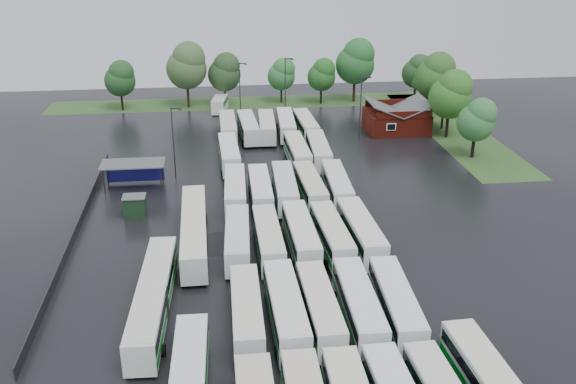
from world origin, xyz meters
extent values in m
plane|color=black|center=(0.00, 0.00, 0.00)|extent=(160.00, 160.00, 0.00)
cube|color=maroon|center=(24.00, 42.80, 1.70)|extent=(10.00, 8.00, 3.40)
cube|color=#4C4F51|center=(21.50, 42.80, 4.30)|extent=(5.07, 8.60, 2.19)
cube|color=#4C4F51|center=(26.50, 42.80, 4.30)|extent=(5.07, 8.60, 2.19)
cube|color=maroon|center=(24.00, 38.80, 3.90)|extent=(9.00, 0.20, 1.20)
cube|color=silver|center=(22.00, 38.75, 2.00)|extent=(1.60, 0.12, 1.20)
cylinder|color=#2D2D30|center=(-20.80, 20.00, 1.70)|extent=(0.16, 0.16, 3.40)
cylinder|color=#2D2D30|center=(-13.60, 20.00, 1.70)|extent=(0.16, 0.16, 3.40)
cylinder|color=#2D2D30|center=(-20.80, 23.20, 1.70)|extent=(0.16, 0.16, 3.40)
cylinder|color=#2D2D30|center=(-13.60, 23.20, 1.70)|extent=(0.16, 0.16, 3.40)
cube|color=#4C4F51|center=(-17.20, 21.60, 3.50)|extent=(8.20, 4.20, 0.15)
cube|color=navy|center=(-17.20, 23.50, 1.60)|extent=(7.60, 0.08, 2.60)
cube|color=black|center=(-16.20, 12.60, 1.25)|extent=(2.50, 2.00, 2.50)
cube|color=#4C4F51|center=(-16.20, 12.60, 2.56)|extent=(2.70, 2.20, 0.12)
cube|color=#2F5221|center=(2.00, 64.80, 0.01)|extent=(80.00, 10.00, 0.01)
cube|color=#2F5221|center=(34.00, 42.80, 0.01)|extent=(10.00, 50.00, 0.01)
cube|color=#2D2D30|center=(-22.20, 8.00, 0.60)|extent=(0.10, 50.00, 1.20)
cube|color=silver|center=(-4.39, -12.33, 1.79)|extent=(2.59, 11.78, 2.69)
cube|color=black|center=(-4.39, -12.33, 2.33)|extent=(2.64, 11.31, 0.86)
cube|color=#0D7725|center=(-4.39, -12.33, 1.19)|extent=(2.64, 11.55, 0.59)
cube|color=silver|center=(-4.39, -12.33, 3.18)|extent=(2.49, 11.43, 0.12)
cylinder|color=black|center=(-4.39, -16.09, 0.44)|extent=(2.50, 0.94, 0.94)
cylinder|color=black|center=(-4.39, -8.57, 0.44)|extent=(2.50, 0.94, 0.94)
cube|color=silver|center=(-1.08, -12.41, 1.88)|extent=(2.81, 12.42, 2.84)
cube|color=black|center=(-1.08, -12.41, 2.45)|extent=(2.86, 11.93, 0.91)
cube|color=#02831F|center=(-1.08, -12.41, 1.26)|extent=(2.85, 12.17, 0.62)
cube|color=white|center=(-1.08, -12.41, 3.35)|extent=(2.70, 12.05, 0.12)
cylinder|color=black|center=(-1.08, -16.37, 0.46)|extent=(2.63, 0.99, 0.99)
cylinder|color=black|center=(-1.08, -8.45, 0.46)|extent=(2.63, 0.99, 0.99)
cube|color=silver|center=(1.84, -12.45, 1.79)|extent=(2.62, 11.82, 2.70)
cube|color=black|center=(1.84, -12.45, 2.33)|extent=(2.68, 11.35, 0.86)
cube|color=#057F21|center=(1.84, -12.45, 1.20)|extent=(2.67, 11.59, 0.59)
cube|color=silver|center=(1.84, -12.45, 3.19)|extent=(2.52, 11.47, 0.12)
cylinder|color=black|center=(1.84, -16.22, 0.44)|extent=(2.51, 0.94, 0.94)
cylinder|color=black|center=(1.84, -8.68, 0.44)|extent=(2.51, 0.94, 0.94)
cube|color=silver|center=(5.22, -12.54, 1.86)|extent=(2.76, 12.26, 2.80)
cube|color=black|center=(5.22, -12.54, 2.42)|extent=(2.81, 11.77, 0.90)
cube|color=#1B7D2D|center=(5.22, -12.54, 1.24)|extent=(2.81, 12.01, 0.62)
cube|color=white|center=(5.22, -12.54, 3.31)|extent=(2.65, 11.89, 0.12)
cylinder|color=black|center=(5.22, -16.44, 0.46)|extent=(2.60, 0.98, 0.98)
cylinder|color=black|center=(5.22, -8.63, 0.46)|extent=(2.60, 0.98, 0.98)
cube|color=silver|center=(8.46, -12.64, 1.85)|extent=(3.11, 12.26, 2.78)
cube|color=black|center=(8.46, -12.64, 2.41)|extent=(3.15, 11.78, 0.89)
cube|color=#0F801F|center=(8.46, -12.64, 1.24)|extent=(3.15, 12.02, 0.61)
cube|color=white|center=(8.46, -12.64, 3.29)|extent=(3.00, 11.89, 0.12)
cylinder|color=black|center=(8.46, -16.53, 0.46)|extent=(2.58, 0.97, 0.97)
cylinder|color=black|center=(8.46, -8.75, 0.46)|extent=(2.58, 0.97, 0.97)
cube|color=silver|center=(-4.55, 1.52, 1.79)|extent=(3.00, 11.90, 2.70)
cube|color=black|center=(-4.55, 1.52, 2.34)|extent=(3.04, 11.43, 0.87)
cube|color=#1B8030|center=(-4.55, 1.52, 1.20)|extent=(3.04, 11.67, 0.59)
cube|color=silver|center=(-4.55, 1.52, 3.20)|extent=(2.89, 11.54, 0.12)
cylinder|color=black|center=(-4.55, -2.26, 0.44)|extent=(2.51, 0.94, 0.94)
cylinder|color=black|center=(-4.55, 5.29, 0.44)|extent=(2.51, 0.94, 0.94)
cube|color=silver|center=(-1.35, 1.14, 1.79)|extent=(2.55, 11.82, 2.70)
cube|color=black|center=(-1.35, 1.14, 2.34)|extent=(2.61, 11.35, 0.87)
cube|color=#037B14|center=(-1.35, 1.14, 1.20)|extent=(2.60, 11.59, 0.60)
cube|color=silver|center=(-1.35, 1.14, 3.20)|extent=(2.45, 11.47, 0.12)
cylinder|color=black|center=(-1.35, -2.64, 0.44)|extent=(2.51, 0.94, 0.94)
cylinder|color=black|center=(-1.35, 4.92, 0.44)|extent=(2.51, 0.94, 0.94)
cube|color=silver|center=(2.13, 1.50, 1.86)|extent=(2.71, 12.24, 2.80)
cube|color=black|center=(2.13, 1.50, 2.42)|extent=(2.77, 11.76, 0.90)
cube|color=#087E1E|center=(2.13, 1.50, 1.24)|extent=(2.76, 12.00, 0.62)
cube|color=white|center=(2.13, 1.50, 3.31)|extent=(2.61, 11.88, 0.12)
cylinder|color=black|center=(2.13, -2.40, 0.46)|extent=(2.59, 0.98, 0.98)
cylinder|color=black|center=(2.13, 5.41, 0.46)|extent=(2.59, 0.98, 0.98)
cube|color=silver|center=(5.36, 1.28, 1.81)|extent=(2.95, 12.00, 2.73)
cube|color=black|center=(5.36, 1.28, 2.36)|extent=(2.99, 11.53, 0.87)
cube|color=#07791F|center=(5.36, 1.28, 1.21)|extent=(2.99, 11.76, 0.60)
cube|color=silver|center=(5.36, 1.28, 3.23)|extent=(2.84, 11.64, 0.12)
cylinder|color=black|center=(5.36, -2.54, 0.45)|extent=(2.53, 0.95, 0.95)
cylinder|color=black|center=(5.36, 5.09, 0.45)|extent=(2.53, 0.95, 0.95)
cube|color=silver|center=(8.54, 1.44, 1.89)|extent=(2.99, 12.53, 2.85)
cube|color=black|center=(8.54, 1.44, 2.47)|extent=(3.04, 12.04, 0.91)
cube|color=#037F1D|center=(8.54, 1.44, 1.27)|extent=(3.04, 12.29, 0.63)
cube|color=white|center=(8.54, 1.44, 3.37)|extent=(2.88, 12.16, 0.12)
cylinder|color=black|center=(8.54, -2.54, 0.47)|extent=(2.65, 1.00, 1.00)
cylinder|color=black|center=(8.54, 5.43, 0.47)|extent=(2.65, 1.00, 1.00)
cube|color=silver|center=(-4.23, 14.78, 1.82)|extent=(2.91, 12.05, 2.74)
cube|color=black|center=(-4.23, 14.78, 2.37)|extent=(2.95, 11.57, 0.88)
cube|color=#0F852B|center=(-4.23, 14.78, 1.22)|extent=(2.95, 11.81, 0.60)
cube|color=white|center=(-4.23, 14.78, 3.24)|extent=(2.80, 11.69, 0.12)
cylinder|color=black|center=(-4.23, 10.95, 0.45)|extent=(2.54, 0.96, 0.96)
cylinder|color=black|center=(-4.23, 18.61, 0.45)|extent=(2.54, 0.96, 0.96)
cube|color=silver|center=(-1.14, 14.65, 1.79)|extent=(2.57, 11.77, 2.69)
cube|color=black|center=(-1.14, 14.65, 2.32)|extent=(2.63, 11.30, 0.86)
cube|color=#03841A|center=(-1.14, 14.65, 1.19)|extent=(2.62, 11.54, 0.59)
cube|color=white|center=(-1.14, 14.65, 3.18)|extent=(2.47, 11.42, 0.12)
cylinder|color=black|center=(-1.14, 10.89, 0.44)|extent=(2.50, 0.94, 0.94)
cylinder|color=black|center=(-1.14, 18.41, 0.44)|extent=(2.50, 0.94, 0.94)
cube|color=silver|center=(1.95, 14.95, 1.85)|extent=(2.95, 12.23, 2.78)
cube|color=black|center=(1.95, 14.95, 2.41)|extent=(2.99, 11.75, 0.89)
cube|color=#11802B|center=(1.95, 14.95, 1.24)|extent=(2.99, 11.99, 0.61)
cube|color=silver|center=(1.95, 14.95, 3.29)|extent=(2.84, 11.86, 0.12)
cylinder|color=black|center=(1.95, 11.06, 0.46)|extent=(2.58, 0.97, 0.97)
cylinder|color=black|center=(1.95, 18.84, 0.46)|extent=(2.58, 0.97, 0.97)
cube|color=silver|center=(5.12, 14.94, 1.80)|extent=(2.83, 11.92, 2.72)
cube|color=black|center=(5.12, 14.94, 2.35)|extent=(2.88, 11.45, 0.87)
cube|color=#027C13|center=(5.12, 14.94, 1.20)|extent=(2.87, 11.68, 0.60)
cube|color=beige|center=(5.12, 14.94, 3.21)|extent=(2.72, 11.56, 0.12)
cylinder|color=black|center=(5.12, 11.15, 0.44)|extent=(2.52, 0.95, 0.95)
cylinder|color=black|center=(5.12, 18.74, 0.44)|extent=(2.52, 0.95, 0.95)
cube|color=silver|center=(8.54, 14.87, 1.84)|extent=(3.01, 12.16, 2.77)
cube|color=black|center=(8.54, 14.87, 2.39)|extent=(3.05, 11.68, 0.88)
cube|color=#147D27|center=(8.54, 14.87, 1.23)|extent=(3.05, 11.92, 0.61)
cube|color=silver|center=(8.54, 14.87, 3.27)|extent=(2.90, 11.80, 0.12)
cylinder|color=black|center=(8.54, 11.01, 0.45)|extent=(2.56, 0.97, 0.97)
cylinder|color=black|center=(8.54, 18.73, 0.45)|extent=(2.56, 0.97, 0.97)
cube|color=silver|center=(-4.52, 28.57, 1.84)|extent=(2.89, 12.20, 2.78)
cube|color=black|center=(-4.52, 28.57, 2.40)|extent=(2.94, 11.71, 0.89)
cube|color=#108520|center=(-4.52, 28.57, 1.23)|extent=(2.93, 11.95, 0.61)
cube|color=white|center=(-4.52, 28.57, 3.28)|extent=(2.78, 11.83, 0.12)
cylinder|color=black|center=(-4.52, 24.69, 0.45)|extent=(2.58, 0.97, 0.97)
cylinder|color=black|center=(-4.52, 32.45, 0.45)|extent=(2.58, 0.97, 0.97)
cube|color=silver|center=(5.29, 28.38, 1.83)|extent=(2.73, 12.07, 2.76)
cube|color=black|center=(5.29, 28.38, 2.38)|extent=(2.78, 11.59, 0.88)
cube|color=#157727|center=(5.29, 28.38, 1.22)|extent=(2.78, 11.83, 0.61)
cube|color=silver|center=(5.29, 28.38, 3.26)|extent=(2.63, 11.71, 0.12)
cylinder|color=black|center=(5.29, 24.53, 0.45)|extent=(2.56, 0.96, 0.96)
cylinder|color=black|center=(5.29, 32.23, 0.45)|extent=(2.56, 0.96, 0.96)
cube|color=silver|center=(8.41, 28.49, 1.86)|extent=(3.10, 12.31, 2.80)
cube|color=black|center=(8.41, 28.49, 2.42)|extent=(3.14, 11.82, 0.90)
cube|color=#087E17|center=(8.41, 28.49, 1.24)|extent=(3.14, 12.07, 0.62)
cube|color=silver|center=(8.41, 28.49, 3.31)|extent=(2.98, 11.94, 0.12)
cylinder|color=black|center=(8.41, 24.58, 0.46)|extent=(2.59, 0.98, 0.98)
cylinder|color=black|center=(8.41, 32.39, 0.46)|extent=(2.59, 0.98, 0.98)
cube|color=silver|center=(-4.28, 42.01, 1.82)|extent=(2.57, 11.97, 2.74)
cube|color=black|center=(-4.28, 42.01, 2.37)|extent=(2.63, 11.49, 0.88)
cube|color=#1C8430|center=(-4.28, 42.01, 1.22)|extent=(2.62, 11.73, 0.60)
cube|color=beige|center=(-4.28, 42.01, 3.24)|extent=(2.47, 11.61, 0.12)
cylinder|color=black|center=(-4.28, 38.18, 0.45)|extent=(2.54, 0.96, 0.96)
cylinder|color=black|center=(-4.28, 45.83, 0.45)|extent=(2.54, 0.96, 0.96)
cube|color=silver|center=(-1.01, 41.75, 1.82)|extent=(3.02, 12.08, 2.75)
cube|color=black|center=(-1.01, 41.75, 2.37)|extent=(3.06, 11.60, 0.88)
cube|color=#1D842A|center=(-1.01, 41.75, 1.22)|extent=(3.06, 11.84, 0.60)
cube|color=silver|center=(-1.01, 41.75, 3.25)|extent=(2.91, 11.72, 0.12)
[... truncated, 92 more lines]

